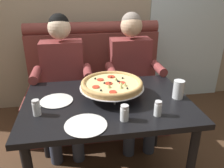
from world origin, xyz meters
name	(u,v)px	position (x,y,z in m)	size (l,w,h in m)	color
booth_bench	(96,91)	(0.00, 0.88, 0.40)	(1.51, 0.78, 1.13)	brown
dining_table	(107,111)	(0.00, 0.00, 0.64)	(1.20, 0.83, 0.74)	black
diner_left	(63,76)	(-0.34, 0.62, 0.71)	(0.54, 0.64, 1.27)	#2D3342
diner_right	(132,72)	(0.34, 0.62, 0.71)	(0.54, 0.64, 1.27)	#2D3342
pizza	(112,84)	(0.04, 0.06, 0.83)	(0.47, 0.47, 0.13)	silver
shaker_parmesan	(36,109)	(-0.47, -0.13, 0.78)	(0.05, 0.05, 0.11)	white
shaker_pepper_flakes	(158,109)	(0.29, -0.26, 0.78)	(0.05, 0.05, 0.10)	white
shaker_oregano	(124,114)	(0.07, -0.28, 0.78)	(0.05, 0.05, 0.10)	white
plate_near_left	(56,100)	(-0.36, 0.05, 0.75)	(0.24, 0.24, 0.02)	white
plate_near_right	(86,124)	(-0.17, -0.30, 0.75)	(0.26, 0.26, 0.02)	white
drinking_glass	(178,90)	(0.52, -0.05, 0.80)	(0.08, 0.08, 0.14)	silver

